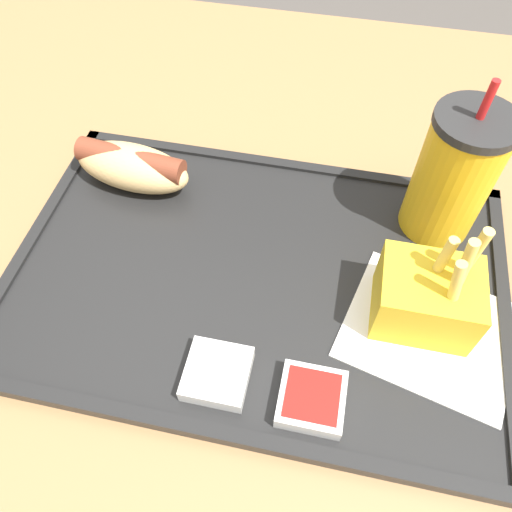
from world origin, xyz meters
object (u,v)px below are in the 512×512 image
(hot_dog_far, at_px, (132,166))
(sauce_cup_mayo, at_px, (217,373))
(sauce_cup_ketchup, at_px, (312,398))
(soda_cup, at_px, (454,176))
(fries_carton, at_px, (428,297))

(hot_dog_far, distance_m, sauce_cup_mayo, 0.24)
(sauce_cup_mayo, distance_m, sauce_cup_ketchup, 0.08)
(hot_dog_far, height_order, sauce_cup_ketchup, hot_dog_far)
(soda_cup, relative_size, fries_carton, 1.50)
(soda_cup, distance_m, hot_dog_far, 0.32)
(sauce_cup_ketchup, bearing_deg, soda_cup, 65.74)
(sauce_cup_mayo, height_order, sauce_cup_ketchup, same)
(soda_cup, xyz_separation_m, sauce_cup_mayo, (-0.17, -0.21, -0.06))
(fries_carton, height_order, sauce_cup_ketchup, fries_carton)
(fries_carton, height_order, sauce_cup_mayo, fries_carton)
(hot_dog_far, relative_size, fries_carton, 1.18)
(soda_cup, height_order, sauce_cup_ketchup, soda_cup)
(soda_cup, xyz_separation_m, hot_dog_far, (-0.32, -0.01, -0.04))
(hot_dog_far, height_order, sauce_cup_mayo, hot_dog_far)
(sauce_cup_mayo, bearing_deg, sauce_cup_ketchup, -3.62)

